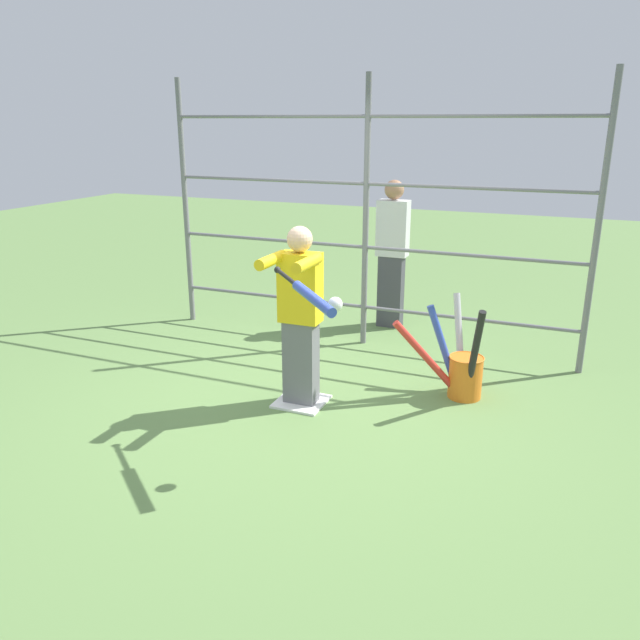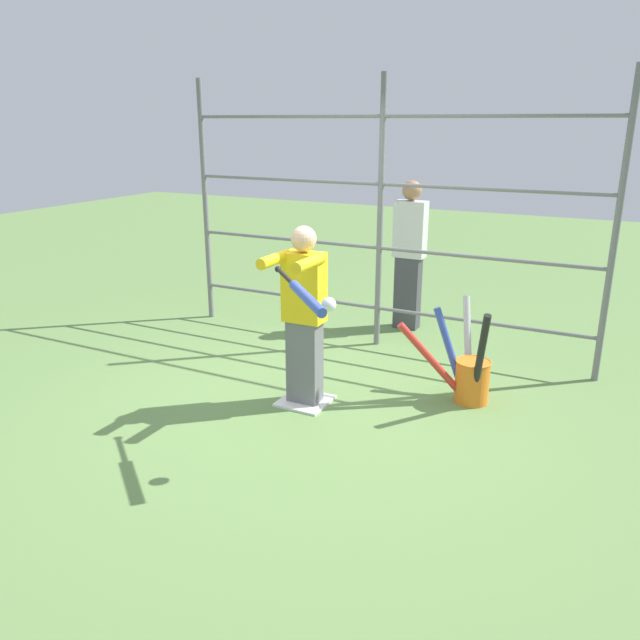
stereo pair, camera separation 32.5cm
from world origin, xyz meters
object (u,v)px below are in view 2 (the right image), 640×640
Objects in this scene: batter at (303,311)px; bystander_behind_fence at (409,253)px; baseball_bat_swinging at (303,294)px; softball_in_flight at (329,305)px; bat_bucket at (468,373)px.

bystander_behind_fence is (-0.09, -2.28, 0.06)m from batter.
softball_in_flight is (-0.18, -0.01, -0.05)m from baseball_bat_swinging.
baseball_bat_swinging is (-0.41, 0.76, 0.38)m from batter.
softball_in_flight is at bearing -178.08° from baseball_bat_swinging.
batter is 2.06× the size of baseball_bat_swinging.
bystander_behind_fence reaches higher than bat_bucket.
batter is at bearing 28.30° from bat_bucket.
batter is at bearing 87.62° from bystander_behind_fence.
baseball_bat_swinging reaches higher than bat_bucket.
bat_bucket is at bearing -113.30° from softball_in_flight.
bat_bucket is (-1.20, -0.64, -0.55)m from batter.
bystander_behind_fence reaches higher than softball_in_flight.
softball_in_flight is 1.76m from bat_bucket.
bat_bucket is (-0.60, -1.40, -0.88)m from softball_in_flight.
baseball_bat_swinging is 0.44× the size of bystander_behind_fence.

